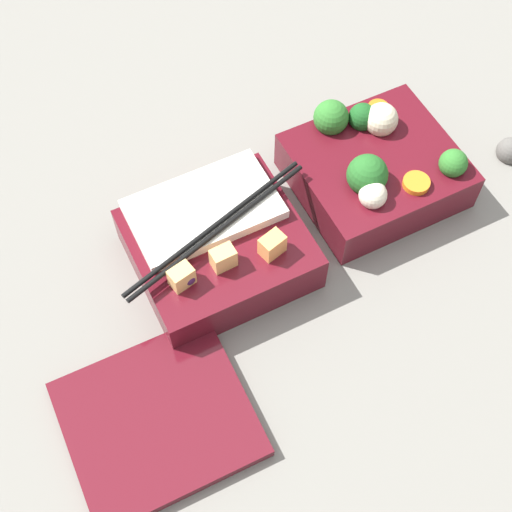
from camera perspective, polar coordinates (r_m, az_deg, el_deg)
ground_plane at (r=0.79m, az=3.68°, el=3.39°), size 3.00×3.00×0.00m
bento_tray_vegetable at (r=0.80m, az=9.34°, el=7.23°), size 0.17×0.16×0.08m
bento_tray_rice at (r=0.74m, az=-3.14°, el=0.90°), size 0.22×0.15×0.07m
bento_lid at (r=0.69m, az=-7.86°, el=-12.80°), size 0.17×0.15×0.01m
pebble_0 at (r=0.89m, az=19.66°, el=7.93°), size 0.03×0.03×0.03m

